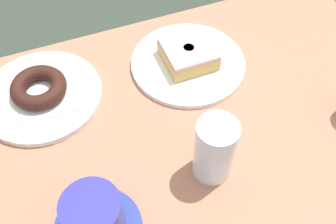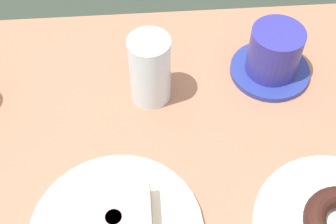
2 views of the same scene
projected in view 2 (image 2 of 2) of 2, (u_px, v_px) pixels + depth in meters
table at (149, 178)px, 0.79m from camera, size 0.91×0.60×0.71m
donut_glazed_square at (113, 223)px, 0.59m from camera, size 0.10×0.10×0.04m
water_glass at (148, 70)px, 0.72m from camera, size 0.07×0.07×0.12m
coffee_cup at (272, 55)px, 0.76m from camera, size 0.13×0.13×0.09m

